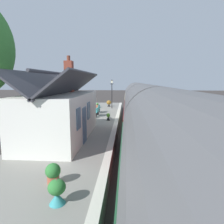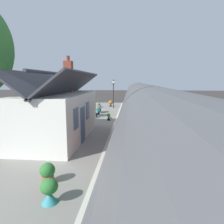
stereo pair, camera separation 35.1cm
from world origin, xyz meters
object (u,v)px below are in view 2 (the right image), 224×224
(train, at_px, (144,118))
(lamp_post_platform, at_px, (113,88))
(station_building, at_px, (60,114))
(bench_near_building, at_px, (99,109))
(planter_edge_far, at_px, (99,105))
(planter_under_sign, at_px, (49,191))
(planter_bench_right, at_px, (84,112))
(planter_by_door, at_px, (111,103))
(planter_corner_building, at_px, (109,117))
(planter_edge_near, at_px, (89,114))
(bench_mid_platform, at_px, (97,111))
(planter_bench_left, at_px, (48,172))

(train, relative_size, lamp_post_platform, 7.00)
(train, height_order, station_building, station_building)
(bench_near_building, distance_m, planter_edge_far, 4.56)
(lamp_post_platform, bearing_deg, planter_under_sign, 179.61)
(planter_bench_right, bearing_deg, train, -144.43)
(planter_bench_right, distance_m, planter_by_door, 7.86)
(bench_near_building, relative_size, planter_corner_building, 2.11)
(planter_bench_right, bearing_deg, planter_corner_building, -129.51)
(planter_under_sign, height_order, lamp_post_platform, lamp_post_platform)
(planter_edge_near, bearing_deg, station_building, 175.40)
(station_building, distance_m, planter_bench_right, 8.30)
(bench_mid_platform, relative_size, lamp_post_platform, 0.37)
(planter_edge_near, bearing_deg, bench_near_building, -5.88)
(bench_mid_platform, height_order, planter_edge_far, bench_mid_platform)
(station_building, distance_m, planter_by_door, 15.89)
(planter_corner_building, relative_size, planter_bench_left, 0.89)
(bench_mid_platform, bearing_deg, planter_corner_building, -146.82)
(bench_mid_platform, relative_size, planter_edge_near, 1.71)
(station_building, distance_m, planter_edge_far, 14.68)
(planter_corner_building, relative_size, planter_edge_near, 0.80)
(train, bearing_deg, planter_under_sign, 155.21)
(bench_near_building, relative_size, planter_edge_far, 1.76)
(planter_edge_far, bearing_deg, planter_bench_left, -176.18)
(planter_bench_right, xyz_separation_m, planter_edge_near, (-1.77, -0.97, 0.09))
(planter_bench_right, height_order, planter_edge_near, planter_edge_near)
(planter_edge_near, relative_size, lamp_post_platform, 0.22)
(planter_edge_near, bearing_deg, planter_by_door, -6.94)
(bench_near_building, relative_size, planter_edge_near, 1.70)
(bench_mid_platform, bearing_deg, station_building, 172.46)
(planter_edge_far, bearing_deg, bench_mid_platform, -172.40)
(bench_mid_platform, bearing_deg, planter_bench_left, -178.04)
(planter_corner_building, bearing_deg, bench_near_building, 19.77)
(bench_mid_platform, relative_size, planter_under_sign, 1.74)
(planter_under_sign, xyz_separation_m, planter_edge_near, (13.27, 1.55, 0.05))
(bench_near_building, bearing_deg, planter_under_sign, -176.07)
(planter_corner_building, height_order, planter_under_sign, planter_under_sign)
(planter_edge_far, xyz_separation_m, lamp_post_platform, (-0.67, -2.05, 2.34))
(planter_bench_left, xyz_separation_m, lamp_post_platform, (19.66, -0.69, 2.25))
(train, height_order, lamp_post_platform, lamp_post_platform)
(planter_under_sign, distance_m, planter_edge_near, 13.36)
(planter_bench_right, xyz_separation_m, planter_by_door, (7.57, -2.11, 0.14))
(planter_bench_right, xyz_separation_m, lamp_post_platform, (5.77, -2.66, 2.29))
(train, xyz_separation_m, lamp_post_platform, (13.81, 3.09, 1.32))
(planter_bench_right, distance_m, planter_edge_near, 2.02)
(lamp_post_platform, bearing_deg, planter_bench_right, 155.21)
(train, relative_size, planter_under_sign, 32.56)
(planter_corner_building, bearing_deg, planter_by_door, 4.61)
(station_building, bearing_deg, planter_bench_right, 3.18)
(train, bearing_deg, bench_mid_platform, 28.58)
(bench_mid_platform, height_order, planter_bench_right, bench_mid_platform)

